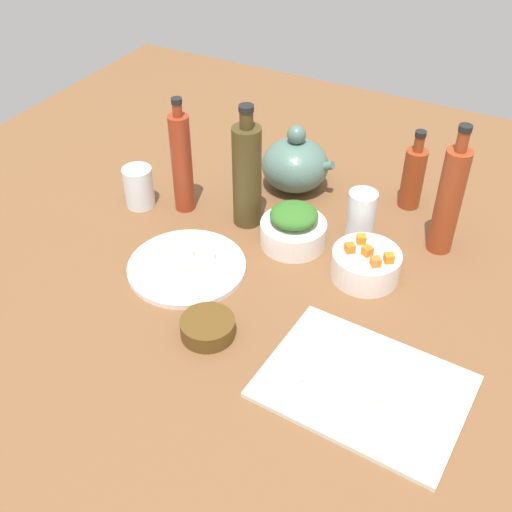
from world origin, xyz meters
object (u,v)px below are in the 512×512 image
cutting_board (364,387)px  drinking_glass_1 (139,187)px  bowl_small_side (206,327)px  bowl_greens (293,233)px  bottle_1 (182,162)px  bottle_2 (413,176)px  bottle_3 (247,174)px  teapot (295,164)px  drinking_glass_0 (361,216)px  plate_tofu (187,267)px  bottle_0 (449,199)px  bowl_carrots (366,265)px

cutting_board → drinking_glass_1: 70.90cm
bowl_small_side → bowl_greens: bearing=85.7°
bottle_1 → bottle_2: bearing=29.0°
bottle_2 → drinking_glass_1: bottle_2 is taller
bowl_greens → bottle_1: bottle_1 is taller
bottle_3 → drinking_glass_1: bearing=-167.1°
teapot → drinking_glass_0: 24.03cm
bowl_small_side → bottle_3: (-10.23, 34.47, 10.54)cm
cutting_board → teapot: teapot is taller
drinking_glass_0 → drinking_glass_1: size_ratio=1.19×
bowl_small_side → teapot: bearing=97.5°
teapot → bottle_1: (-18.73, -19.73, 5.66)cm
bottle_2 → bottle_1: bearing=-151.0°
plate_tofu → drinking_glass_0: (27.25, 26.82, 5.10)cm
bottle_1 → drinking_glass_1: 12.88cm
bottle_0 → bowl_small_side: bearing=-124.2°
bottle_0 → bottle_3: 42.16cm
cutting_board → bottle_0: bottle_0 is taller
bowl_greens → bowl_small_side: (-2.37, -31.81, -0.98)cm
bowl_carrots → bottle_3: size_ratio=0.49×
bottle_3 → bowl_carrots: bearing=-10.7°
bowl_greens → drinking_glass_1: size_ratio=1.47×
cutting_board → bottle_1: bearing=150.7°
bowl_small_side → teapot: (-6.85, 52.22, 4.71)cm
plate_tofu → bottle_2: bearing=53.1°
bowl_carrots → drinking_glass_1: bearing=-179.9°
bowl_greens → bowl_carrots: bowl_carrots is taller
drinking_glass_0 → bowl_greens: bearing=-143.4°
bottle_0 → bottle_3: bearing=-165.6°
drinking_glass_1 → teapot: bearing=39.4°
plate_tofu → cutting_board: bearing=-16.0°
bottle_0 → drinking_glass_1: (-66.08, -16.30, -7.64)cm
bowl_carrots → teapot: 35.69cm
drinking_glass_1 → bottle_0: bearing=13.9°
bottle_0 → drinking_glass_1: bottle_0 is taller
cutting_board → drinking_glass_1: drinking_glass_1 is taller
bottle_2 → teapot: bearing=-168.3°
bowl_carrots → teapot: bearing=138.7°
bowl_greens → bottle_0: (28.23, 13.16, 9.73)cm
teapot → bottle_3: bottle_3 is taller
bottle_1 → plate_tofu: bearing=-56.4°
teapot → bottle_1: 27.79cm
bowl_small_side → drinking_glass_1: size_ratio=1.04×
bottle_3 → drinking_glass_1: bottle_3 is taller
drinking_glass_0 → bottle_2: bearing=71.3°
bowl_carrots → bottle_1: bearing=175.3°
bowl_small_side → plate_tofu: bearing=133.7°
bottle_2 → bottle_3: bearing=-142.4°
bottle_1 → cutting_board: bearing=-29.3°
bowl_greens → cutting_board: bearing=-47.9°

